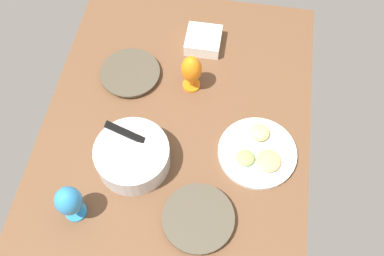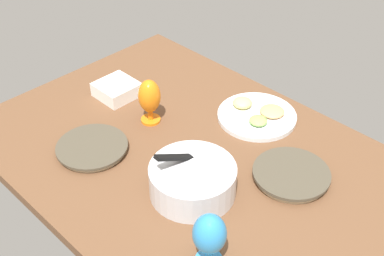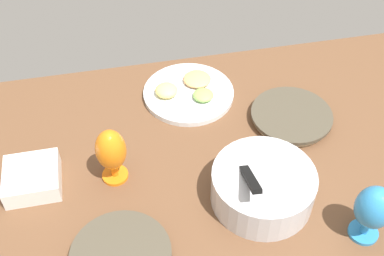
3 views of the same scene
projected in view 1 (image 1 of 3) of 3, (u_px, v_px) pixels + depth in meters
ground_plane at (172, 150)px, 168.75cm from camera, size 160.00×104.00×4.00cm
dinner_plate_left at (198, 219)px, 151.76cm from camera, size 25.26×25.26×3.00cm
dinner_plate_right at (130, 73)px, 182.57cm from camera, size 24.86×24.86×2.51cm
mixing_bowl at (133, 156)px, 159.30cm from camera, size 27.28×27.28×17.23cm
fruit_platter at (258, 152)px, 164.56cm from camera, size 29.67×29.67×5.12cm
hurricane_glass_blue at (69, 202)px, 145.39cm from camera, size 9.25×9.25×17.35cm
hurricane_glass_orange at (191, 70)px, 172.10cm from camera, size 8.31×8.31×17.67cm
square_bowl_white at (203, 40)px, 189.03cm from camera, size 14.79×14.79×5.72cm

